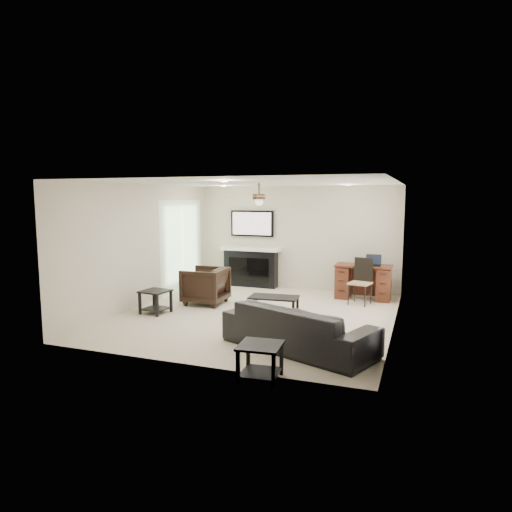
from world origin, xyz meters
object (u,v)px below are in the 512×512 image
(desk, at_px, (363,282))
(fireplace_unit, at_px, (250,249))
(sofa, at_px, (298,327))
(coffee_table, at_px, (274,307))
(armchair, at_px, (205,286))

(desk, bearing_deg, fireplace_unit, 170.75)
(sofa, xyz_separation_m, fireplace_unit, (-2.37, 4.22, 0.62))
(sofa, distance_m, coffee_table, 1.84)
(armchair, xyz_separation_m, fireplace_unit, (0.23, 2.07, 0.57))
(armchair, relative_size, desk, 0.70)
(sofa, height_order, fireplace_unit, fireplace_unit)
(fireplace_unit, bearing_deg, armchair, -96.26)
(armchair, distance_m, coffee_table, 1.80)
(sofa, xyz_separation_m, desk, (0.47, 3.76, 0.04))
(fireplace_unit, relative_size, desk, 1.57)
(coffee_table, distance_m, desk, 2.57)
(fireplace_unit, bearing_deg, desk, -9.25)
(sofa, height_order, desk, desk)
(sofa, bearing_deg, fireplace_unit, -39.54)
(sofa, relative_size, armchair, 2.70)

